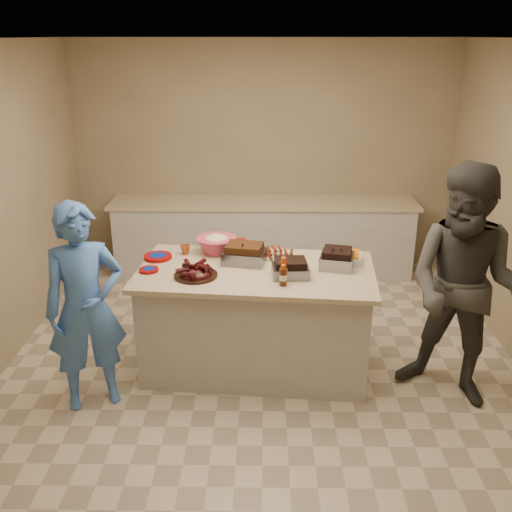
{
  "coord_description": "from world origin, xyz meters",
  "views": [
    {
      "loc": [
        -0.0,
        -4.28,
        2.73
      ],
      "look_at": [
        -0.06,
        0.1,
        1.02
      ],
      "focal_mm": 40.0,
      "sensor_mm": 36.0,
      "label": 1
    }
  ],
  "objects_px": {
    "roasting_pan": "(336,267)",
    "bbq_bottle_a": "(283,285)",
    "mustard_bottle": "(246,259)",
    "plastic_cup": "(186,254)",
    "rib_platter": "(196,276)",
    "guest_blue": "(97,400)",
    "guest_gray": "(449,395)",
    "bbq_bottle_b": "(283,280)",
    "island": "(256,365)",
    "coleslaw_bowl": "(217,253)"
  },
  "relations": [
    {
      "from": "guest_blue",
      "to": "guest_gray",
      "type": "height_order",
      "value": "guest_gray"
    },
    {
      "from": "roasting_pan",
      "to": "mustard_bottle",
      "type": "height_order",
      "value": "mustard_bottle"
    },
    {
      "from": "plastic_cup",
      "to": "guest_gray",
      "type": "height_order",
      "value": "plastic_cup"
    },
    {
      "from": "island",
      "to": "rib_platter",
      "type": "distance_m",
      "value": 1.05
    },
    {
      "from": "island",
      "to": "bbq_bottle_a",
      "type": "distance_m",
      "value": 0.99
    },
    {
      "from": "island",
      "to": "guest_blue",
      "type": "relative_size",
      "value": 1.19
    },
    {
      "from": "rib_platter",
      "to": "guest_gray",
      "type": "height_order",
      "value": "rib_platter"
    },
    {
      "from": "rib_platter",
      "to": "roasting_pan",
      "type": "distance_m",
      "value": 1.17
    },
    {
      "from": "guest_gray",
      "to": "guest_blue",
      "type": "bearing_deg",
      "value": -144.33
    },
    {
      "from": "roasting_pan",
      "to": "guest_gray",
      "type": "relative_size",
      "value": 0.14
    },
    {
      "from": "rib_platter",
      "to": "mustard_bottle",
      "type": "xyz_separation_m",
      "value": [
        0.39,
        0.38,
        0.0
      ]
    },
    {
      "from": "island",
      "to": "coleslaw_bowl",
      "type": "relative_size",
      "value": 5.55
    },
    {
      "from": "island",
      "to": "guest_blue",
      "type": "distance_m",
      "value": 1.37
    },
    {
      "from": "rib_platter",
      "to": "mustard_bottle",
      "type": "relative_size",
      "value": 3.1
    },
    {
      "from": "plastic_cup",
      "to": "mustard_bottle",
      "type": "bearing_deg",
      "value": -11.48
    },
    {
      "from": "rib_platter",
      "to": "guest_gray",
      "type": "relative_size",
      "value": 0.19
    },
    {
      "from": "mustard_bottle",
      "to": "roasting_pan",
      "type": "bearing_deg",
      "value": -12.83
    },
    {
      "from": "rib_platter",
      "to": "plastic_cup",
      "type": "bearing_deg",
      "value": 106.54
    },
    {
      "from": "roasting_pan",
      "to": "bbq_bottle_a",
      "type": "distance_m",
      "value": 0.59
    },
    {
      "from": "island",
      "to": "guest_gray",
      "type": "xyz_separation_m",
      "value": [
        1.58,
        -0.41,
        0.0
      ]
    },
    {
      "from": "coleslaw_bowl",
      "to": "guest_gray",
      "type": "relative_size",
      "value": 0.18
    },
    {
      "from": "bbq_bottle_b",
      "to": "mustard_bottle",
      "type": "relative_size",
      "value": 1.71
    },
    {
      "from": "island",
      "to": "guest_blue",
      "type": "bearing_deg",
      "value": -152.63
    },
    {
      "from": "coleslaw_bowl",
      "to": "plastic_cup",
      "type": "distance_m",
      "value": 0.27
    },
    {
      "from": "rib_platter",
      "to": "guest_blue",
      "type": "distance_m",
      "value": 1.27
    },
    {
      "from": "mustard_bottle",
      "to": "plastic_cup",
      "type": "xyz_separation_m",
      "value": [
        -0.54,
        0.11,
        0.0
      ]
    },
    {
      "from": "island",
      "to": "bbq_bottle_b",
      "type": "height_order",
      "value": "bbq_bottle_b"
    },
    {
      "from": "bbq_bottle_a",
      "to": "mustard_bottle",
      "type": "xyz_separation_m",
      "value": [
        -0.3,
        0.55,
        0.0
      ]
    },
    {
      "from": "guest_blue",
      "to": "rib_platter",
      "type": "bearing_deg",
      "value": 2.12
    },
    {
      "from": "roasting_pan",
      "to": "coleslaw_bowl",
      "type": "bearing_deg",
      "value": 175.19
    },
    {
      "from": "guest_gray",
      "to": "roasting_pan",
      "type": "bearing_deg",
      "value": -174.24
    },
    {
      "from": "plastic_cup",
      "to": "rib_platter",
      "type": "bearing_deg",
      "value": -73.46
    },
    {
      "from": "island",
      "to": "mustard_bottle",
      "type": "height_order",
      "value": "mustard_bottle"
    },
    {
      "from": "island",
      "to": "guest_gray",
      "type": "bearing_deg",
      "value": -9.68
    },
    {
      "from": "coleslaw_bowl",
      "to": "plastic_cup",
      "type": "relative_size",
      "value": 3.9
    },
    {
      "from": "bbq_bottle_b",
      "to": "bbq_bottle_a",
      "type": "bearing_deg",
      "value": -92.5
    },
    {
      "from": "roasting_pan",
      "to": "guest_gray",
      "type": "bearing_deg",
      "value": -15.14
    },
    {
      "from": "roasting_pan",
      "to": "bbq_bottle_a",
      "type": "bearing_deg",
      "value": -127.88
    },
    {
      "from": "rib_platter",
      "to": "coleslaw_bowl",
      "type": "xyz_separation_m",
      "value": [
        0.13,
        0.53,
        0.0
      ]
    },
    {
      "from": "rib_platter",
      "to": "bbq_bottle_b",
      "type": "height_order",
      "value": "bbq_bottle_b"
    },
    {
      "from": "bbq_bottle_b",
      "to": "guest_blue",
      "type": "height_order",
      "value": "bbq_bottle_b"
    },
    {
      "from": "bbq_bottle_a",
      "to": "roasting_pan",
      "type": "bearing_deg",
      "value": 39.53
    },
    {
      "from": "island",
      "to": "bbq_bottle_a",
      "type": "bearing_deg",
      "value": -50.75
    },
    {
      "from": "plastic_cup",
      "to": "guest_blue",
      "type": "distance_m",
      "value": 1.42
    },
    {
      "from": "coleslaw_bowl",
      "to": "island",
      "type": "bearing_deg",
      "value": -47.35
    },
    {
      "from": "island",
      "to": "roasting_pan",
      "type": "bearing_deg",
      "value": 10.38
    },
    {
      "from": "island",
      "to": "plastic_cup",
      "type": "bearing_deg",
      "value": 156.14
    },
    {
      "from": "roasting_pan",
      "to": "mustard_bottle",
      "type": "bearing_deg",
      "value": 179.76
    },
    {
      "from": "plastic_cup",
      "to": "guest_gray",
      "type": "relative_size",
      "value": 0.05
    },
    {
      "from": "roasting_pan",
      "to": "plastic_cup",
      "type": "bearing_deg",
      "value": -179.68
    }
  ]
}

